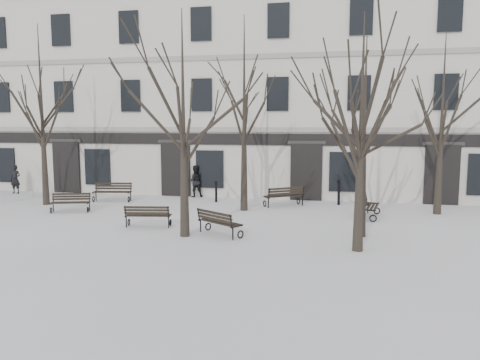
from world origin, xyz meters
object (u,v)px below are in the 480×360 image
(tree_1, at_px, (183,97))
(bench_2, at_px, (219,222))
(tree_3, at_px, (365,113))
(bench_3, at_px, (112,191))
(bench_5, at_px, (369,205))
(tree_2, at_px, (362,105))
(bench_4, at_px, (284,195))
(bench_0, at_px, (71,202))
(bench_1, at_px, (148,215))

(tree_1, distance_m, bench_2, 4.48)
(tree_3, height_order, bench_2, tree_3)
(bench_3, bearing_deg, tree_3, -32.69)
(bench_5, bearing_deg, tree_2, -178.00)
(bench_2, relative_size, bench_4, 0.94)
(tree_1, distance_m, bench_5, 9.11)
(tree_1, height_order, bench_4, tree_1)
(bench_0, relative_size, bench_5, 0.91)
(tree_2, distance_m, bench_3, 14.25)
(bench_0, bearing_deg, bench_3, 64.22)
(tree_3, height_order, bench_4, tree_3)
(tree_1, xyz_separation_m, tree_2, (5.83, -0.73, -0.34))
(bench_0, bearing_deg, tree_3, -26.07)
(bench_3, bearing_deg, bench_0, -108.72)
(bench_0, bearing_deg, bench_1, -42.29)
(tree_1, distance_m, bench_0, 8.40)
(tree_1, height_order, tree_3, tree_1)
(tree_3, xyz_separation_m, bench_4, (-3.26, 5.36, -3.73))
(tree_2, height_order, bench_0, tree_2)
(tree_2, relative_size, bench_2, 3.93)
(bench_1, bearing_deg, bench_5, -165.65)
(bench_1, xyz_separation_m, bench_4, (4.59, 5.49, 0.06))
(tree_3, height_order, bench_0, tree_3)
(tree_2, relative_size, bench_4, 3.68)
(bench_1, relative_size, bench_5, 0.92)
(bench_0, bearing_deg, bench_5, -10.47)
(bench_4, height_order, bench_5, bench_4)
(bench_0, bearing_deg, tree_1, -43.82)
(tree_1, bearing_deg, bench_5, 35.64)
(bench_2, height_order, bench_4, bench_4)
(bench_3, distance_m, bench_5, 12.54)
(tree_2, height_order, bench_1, tree_2)
(tree_2, relative_size, bench_3, 3.65)
(bench_3, bearing_deg, bench_1, -61.56)
(tree_1, distance_m, bench_3, 9.65)
(bench_1, height_order, bench_3, bench_3)
(tree_2, distance_m, tree_3, 1.97)
(bench_0, xyz_separation_m, bench_1, (4.58, -2.20, 0.01))
(tree_3, height_order, bench_3, tree_3)
(bench_3, bearing_deg, tree_2, -40.54)
(tree_1, relative_size, bench_0, 4.40)
(bench_1, bearing_deg, bench_3, -60.92)
(tree_1, height_order, bench_2, tree_1)
(bench_4, bearing_deg, tree_3, 87.41)
(bench_2, bearing_deg, bench_4, -70.66)
(tree_3, bearing_deg, tree_2, -95.82)
(tree_1, bearing_deg, bench_2, 16.73)
(bench_4, xyz_separation_m, bench_5, (3.75, -1.90, -0.02))
(tree_1, bearing_deg, bench_1, 149.17)
(bench_3, bearing_deg, bench_5, -17.07)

